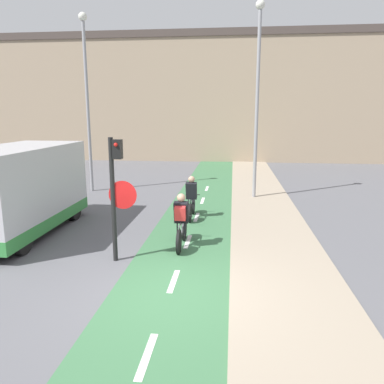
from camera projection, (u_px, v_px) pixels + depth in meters
ground_plane at (170, 293)px, 7.40m from camera, size 120.00×120.00×0.00m
bike_lane at (170, 292)px, 7.41m from camera, size 2.35×60.00×0.02m
sidewalk_strip at (292, 298)px, 7.14m from camera, size 2.40×60.00×0.05m
building_row_background at (219, 99)px, 29.00m from camera, size 60.00×5.20×9.24m
traffic_light_pole at (116, 186)px, 8.67m from camera, size 0.67×0.26×2.96m
street_lamp_far at (87, 87)px, 16.27m from camera, size 0.36×0.36×7.65m
street_lamp_sidewalk at (258, 84)px, 14.82m from camera, size 0.36×0.36×7.73m
cyclist_near at (181, 222)px, 9.80m from camera, size 0.46×1.69×1.46m
cyclist_far at (192, 199)px, 12.56m from camera, size 0.46×1.66×1.45m
van at (19, 192)px, 10.84m from camera, size 2.12×4.86×2.56m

